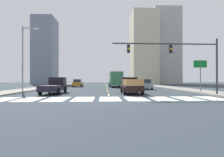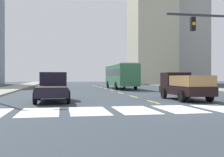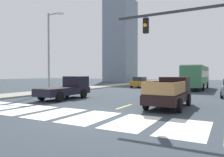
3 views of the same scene
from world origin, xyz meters
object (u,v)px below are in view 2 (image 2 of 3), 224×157
at_px(pickup_stakebed, 182,87).
at_px(sedan_far, 57,83).
at_px(pickup_dark, 53,87).
at_px(city_bus, 121,74).
at_px(sedan_near_left, 181,84).

bearing_deg(pickup_stakebed, sedan_far, 114.19).
distance_m(pickup_dark, sedan_far, 17.96).
distance_m(pickup_stakebed, sedan_far, 20.59).
distance_m(pickup_stakebed, pickup_dark, 9.13).
relative_size(pickup_dark, sedan_far, 1.18).
relative_size(pickup_stakebed, city_bus, 0.48).
height_order(pickup_stakebed, sedan_far, pickup_stakebed).
height_order(city_bus, sedan_near_left, city_bus).
xyz_separation_m(pickup_stakebed, pickup_dark, (-9.12, 0.45, -0.02)).
distance_m(city_bus, sedan_near_left, 10.55).
height_order(city_bus, sedan_far, city_bus).
bearing_deg(pickup_stakebed, city_bus, 89.66).
relative_size(pickup_stakebed, sedan_near_left, 1.18).
relative_size(pickup_dark, sedan_near_left, 1.18).
distance_m(pickup_dark, city_bus, 19.55).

